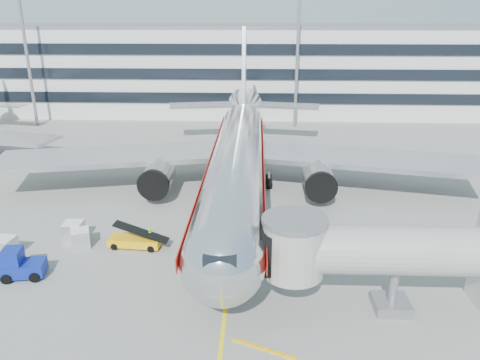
{
  "coord_description": "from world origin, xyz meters",
  "views": [
    {
      "loc": [
        1.88,
        -33.5,
        17.79
      ],
      "look_at": [
        0.43,
        4.78,
        4.0
      ],
      "focal_mm": 35.0,
      "sensor_mm": 36.0,
      "label": 1
    }
  ],
  "objects_px": {
    "cargo_container_right": "(5,248)",
    "main_jet": "(238,155)",
    "belt_loader": "(135,240)",
    "ramp_worker": "(150,237)",
    "baggage_tug": "(20,265)",
    "cargo_container_left": "(74,231)",
    "cargo_container_front": "(81,238)"
  },
  "relations": [
    {
      "from": "baggage_tug",
      "to": "cargo_container_right",
      "type": "height_order",
      "value": "baggage_tug"
    },
    {
      "from": "belt_loader",
      "to": "cargo_container_left",
      "type": "distance_m",
      "value": 5.44
    },
    {
      "from": "cargo_container_right",
      "to": "cargo_container_left",
      "type": "bearing_deg",
      "value": 35.92
    },
    {
      "from": "cargo_container_right",
      "to": "ramp_worker",
      "type": "relative_size",
      "value": 1.04
    },
    {
      "from": "cargo_container_left",
      "to": "cargo_container_right",
      "type": "relative_size",
      "value": 0.96
    },
    {
      "from": "belt_loader",
      "to": "cargo_container_front",
      "type": "relative_size",
      "value": 2.46
    },
    {
      "from": "belt_loader",
      "to": "baggage_tug",
      "type": "height_order",
      "value": "baggage_tug"
    },
    {
      "from": "cargo_container_front",
      "to": "cargo_container_right",
      "type": "bearing_deg",
      "value": -159.55
    },
    {
      "from": "cargo_container_front",
      "to": "belt_loader",
      "type": "bearing_deg",
      "value": 1.19
    },
    {
      "from": "cargo_container_right",
      "to": "belt_loader",
      "type": "bearing_deg",
      "value": 11.94
    },
    {
      "from": "main_jet",
      "to": "cargo_container_left",
      "type": "distance_m",
      "value": 17.46
    },
    {
      "from": "baggage_tug",
      "to": "cargo_container_left",
      "type": "relative_size",
      "value": 1.99
    },
    {
      "from": "main_jet",
      "to": "belt_loader",
      "type": "height_order",
      "value": "main_jet"
    },
    {
      "from": "belt_loader",
      "to": "cargo_container_front",
      "type": "bearing_deg",
      "value": -178.81
    },
    {
      "from": "baggage_tug",
      "to": "ramp_worker",
      "type": "relative_size",
      "value": 2.0
    },
    {
      "from": "belt_loader",
      "to": "baggage_tug",
      "type": "bearing_deg",
      "value": -145.63
    },
    {
      "from": "cargo_container_left",
      "to": "cargo_container_right",
      "type": "bearing_deg",
      "value": -144.08
    },
    {
      "from": "cargo_container_front",
      "to": "ramp_worker",
      "type": "relative_size",
      "value": 1.13
    },
    {
      "from": "belt_loader",
      "to": "ramp_worker",
      "type": "bearing_deg",
      "value": 9.81
    },
    {
      "from": "ramp_worker",
      "to": "baggage_tug",
      "type": "bearing_deg",
      "value": 163.51
    },
    {
      "from": "belt_loader",
      "to": "cargo_container_front",
      "type": "height_order",
      "value": "belt_loader"
    },
    {
      "from": "baggage_tug",
      "to": "cargo_container_front",
      "type": "xyz_separation_m",
      "value": [
        2.61,
        4.69,
        -0.21
      ]
    },
    {
      "from": "main_jet",
      "to": "belt_loader",
      "type": "xyz_separation_m",
      "value": [
        -7.77,
        -12.04,
        -3.64
      ]
    },
    {
      "from": "baggage_tug",
      "to": "ramp_worker",
      "type": "distance_m",
      "value": 9.58
    },
    {
      "from": "cargo_container_left",
      "to": "ramp_worker",
      "type": "relative_size",
      "value": 1.0
    },
    {
      "from": "belt_loader",
      "to": "cargo_container_left",
      "type": "xyz_separation_m",
      "value": [
        -5.33,
        1.03,
        0.21
      ]
    },
    {
      "from": "main_jet",
      "to": "cargo_container_left",
      "type": "xyz_separation_m",
      "value": [
        -13.11,
        -11.01,
        -3.44
      ]
    },
    {
      "from": "main_jet",
      "to": "ramp_worker",
      "type": "height_order",
      "value": "main_jet"
    },
    {
      "from": "belt_loader",
      "to": "cargo_container_front",
      "type": "xyz_separation_m",
      "value": [
        -4.38,
        -0.09,
        0.15
      ]
    },
    {
      "from": "baggage_tug",
      "to": "ramp_worker",
      "type": "bearing_deg",
      "value": 31.36
    },
    {
      "from": "cargo_container_right",
      "to": "main_jet",
      "type": "bearing_deg",
      "value": 39.07
    },
    {
      "from": "cargo_container_right",
      "to": "ramp_worker",
      "type": "xyz_separation_m",
      "value": [
        10.74,
        2.22,
        -0.02
      ]
    }
  ]
}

